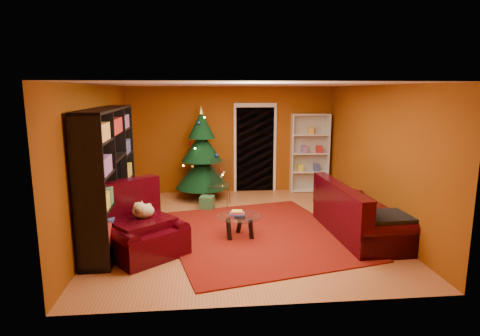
{
  "coord_description": "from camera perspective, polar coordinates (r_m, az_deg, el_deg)",
  "views": [
    {
      "loc": [
        -0.72,
        -7.05,
        2.5
      ],
      "look_at": [
        0.0,
        0.4,
        1.05
      ],
      "focal_mm": 30.0,
      "sensor_mm": 36.0,
      "label": 1
    }
  ],
  "objects": [
    {
      "name": "wall_right",
      "position": [
        7.85,
        18.98,
        1.58
      ],
      "size": [
        0.05,
        5.5,
        2.6
      ],
      "primitive_type": "cube",
      "color": "#88420C",
      "rests_on": "ground"
    },
    {
      "name": "wall_back",
      "position": [
        9.92,
        -1.32,
        4.02
      ],
      "size": [
        5.0,
        0.05,
        2.6
      ],
      "primitive_type": "cube",
      "color": "#88420C",
      "rests_on": "ground"
    },
    {
      "name": "dog",
      "position": [
        6.39,
        -13.59,
        -5.95
      ],
      "size": [
        0.5,
        0.48,
        0.3
      ],
      "primitive_type": null,
      "rotation": [
        0.0,
        0.0,
        0.67
      ],
      "color": "beige",
      "rests_on": "armchair"
    },
    {
      "name": "media_unit",
      "position": [
        7.1,
        -18.07,
        -0.88
      ],
      "size": [
        0.53,
        2.91,
        2.22
      ],
      "primitive_type": null,
      "rotation": [
        0.0,
        0.0,
        0.03
      ],
      "color": "black",
      "rests_on": "floor"
    },
    {
      "name": "floor",
      "position": [
        7.52,
        0.3,
        -8.65
      ],
      "size": [
        5.0,
        5.5,
        0.05
      ],
      "primitive_type": "cube",
      "color": "#B06537",
      "rests_on": "ground"
    },
    {
      "name": "coffee_table",
      "position": [
        6.95,
        -0.02,
        -8.31
      ],
      "size": [
        0.85,
        0.85,
        0.49
      ],
      "primitive_type": null,
      "rotation": [
        0.0,
        0.0,
        -0.09
      ],
      "color": "gray",
      "rests_on": "rug"
    },
    {
      "name": "doorway",
      "position": [
        9.97,
        2.15,
        2.6
      ],
      "size": [
        1.06,
        0.6,
        2.16
      ],
      "primitive_type": null,
      "color": "black",
      "rests_on": "floor"
    },
    {
      "name": "white_bookshelf",
      "position": [
        10.1,
        9.88,
        2.08
      ],
      "size": [
        0.94,
        0.38,
        1.99
      ],
      "primitive_type": null,
      "rotation": [
        0.0,
        0.0,
        -0.05
      ],
      "color": "white",
      "rests_on": "floor"
    },
    {
      "name": "ceiling",
      "position": [
        7.08,
        0.32,
        11.98
      ],
      "size": [
        5.0,
        5.5,
        0.05
      ],
      "primitive_type": "cube",
      "color": "silver",
      "rests_on": "wall_back"
    },
    {
      "name": "sofa",
      "position": [
        7.31,
        16.83,
        -5.64
      ],
      "size": [
        1.08,
        2.23,
        0.94
      ],
      "primitive_type": null,
      "rotation": [
        0.0,
        0.0,
        1.61
      ],
      "color": "black",
      "rests_on": "rug"
    },
    {
      "name": "wall_left",
      "position": [
        7.37,
        -19.62,
        0.96
      ],
      "size": [
        0.05,
        5.5,
        2.6
      ],
      "primitive_type": "cube",
      "color": "#88420C",
      "rests_on": "ground"
    },
    {
      "name": "gift_box_red",
      "position": [
        9.83,
        -5.2,
        -3.22
      ],
      "size": [
        0.24,
        0.24,
        0.2
      ],
      "primitive_type": "cube",
      "rotation": [
        0.0,
        0.0,
        -0.26
      ],
      "color": "maroon",
      "rests_on": "floor"
    },
    {
      "name": "acrylic_chair",
      "position": [
        8.73,
        -2.94,
        -2.55
      ],
      "size": [
        0.57,
        0.6,
        0.92
      ],
      "primitive_type": null,
      "rotation": [
        0.0,
        0.0,
        -0.2
      ],
      "color": "#66605B",
      "rests_on": "rug"
    },
    {
      "name": "gift_box_green",
      "position": [
        8.64,
        -4.72,
        -4.93
      ],
      "size": [
        0.34,
        0.34,
        0.28
      ],
      "primitive_type": "cube",
      "rotation": [
        0.0,
        0.0,
        -0.27
      ],
      "color": "#2E6A39",
      "rests_on": "floor"
    },
    {
      "name": "christmas_tree",
      "position": [
        9.31,
        -5.44,
        2.03
      ],
      "size": [
        1.58,
        1.58,
        2.19
      ],
      "primitive_type": null,
      "rotation": [
        0.0,
        0.0,
        0.36
      ],
      "color": "black",
      "rests_on": "floor"
    },
    {
      "name": "armchair",
      "position": [
        6.39,
        -13.66,
        -8.03
      ],
      "size": [
        1.63,
        1.63,
        0.91
      ],
      "primitive_type": null,
      "rotation": [
        0.0,
        0.0,
        0.67
      ],
      "color": "black",
      "rests_on": "rug"
    },
    {
      "name": "rug",
      "position": [
        7.18,
        2.53,
        -9.34
      ],
      "size": [
        3.69,
        4.06,
        0.02
      ],
      "primitive_type": "cube",
      "rotation": [
        0.0,
        0.0,
        0.23
      ],
      "color": "maroon",
      "rests_on": "floor"
    }
  ]
}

